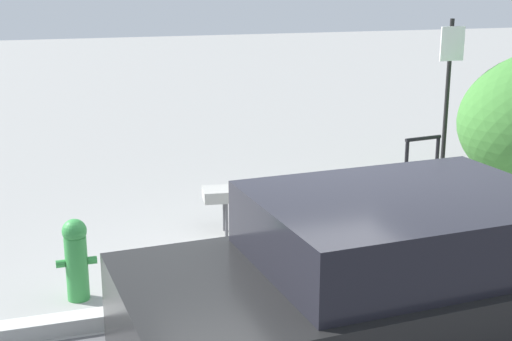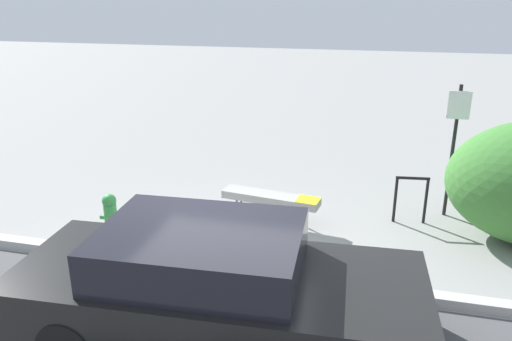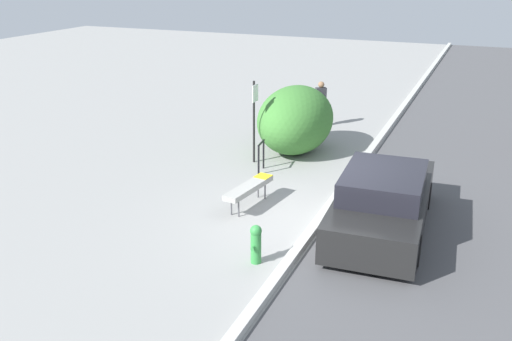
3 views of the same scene
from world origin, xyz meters
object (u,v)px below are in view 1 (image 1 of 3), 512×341
at_px(bike_rack, 422,161).
at_px(parked_car_near, 417,284).
at_px(bench, 276,192).
at_px(sign_post, 448,87).
at_px(fire_hydrant, 76,257).

height_order(bike_rack, parked_car_near, parked_car_near).
relative_size(bench, bike_rack, 2.05).
bearing_deg(sign_post, bench, -159.29).
height_order(sign_post, fire_hydrant, sign_post).
distance_m(bike_rack, fire_hydrant, 4.92).
xyz_separation_m(bike_rack, parked_car_near, (-2.23, -3.66, 0.12)).
bearing_deg(bike_rack, parked_car_near, -121.33).
bearing_deg(sign_post, parked_car_near, -124.68).
distance_m(bike_rack, parked_car_near, 4.29).
distance_m(bench, sign_post, 3.22).
xyz_separation_m(bench, bike_rack, (2.26, 0.63, 0.04)).
xyz_separation_m(bench, parked_car_near, (0.03, -3.03, 0.16)).
bearing_deg(sign_post, bike_rack, -143.52).
height_order(bench, fire_hydrant, fire_hydrant).
bearing_deg(parked_car_near, fire_hydrant, 138.33).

